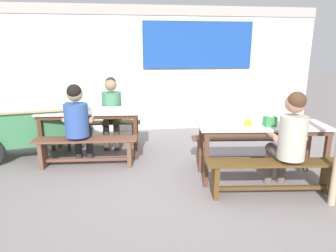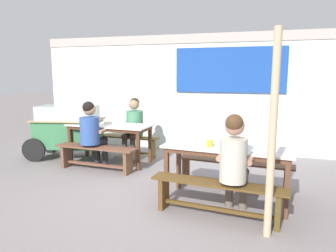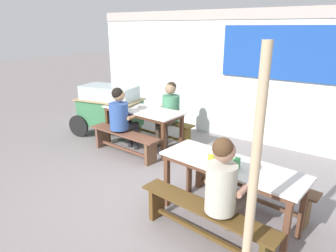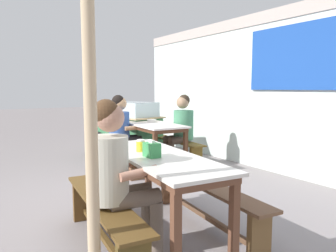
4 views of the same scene
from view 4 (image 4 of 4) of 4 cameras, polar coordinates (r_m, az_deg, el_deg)
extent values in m
plane|color=gray|center=(4.21, -9.18, -12.38)|extent=(40.00, 40.00, 0.00)
cube|color=silver|center=(5.66, 16.90, 4.79)|extent=(7.13, 0.12, 2.42)
cube|color=#1C479E|center=(5.04, 24.89, 11.34)|extent=(2.36, 0.03, 0.97)
cube|color=#B6A8A0|center=(5.79, 17.49, 17.88)|extent=(7.13, 0.20, 0.20)
cube|color=silver|center=(5.59, -3.31, 0.42)|extent=(1.67, 0.76, 0.03)
cube|color=#4F2F1C|center=(5.60, -3.31, -0.03)|extent=(1.59, 0.69, 0.06)
cube|color=#4F2F1C|center=(5.15, 3.12, -4.81)|extent=(0.06, 0.06, 0.69)
cube|color=#4F2F1C|center=(4.89, -2.30, -5.44)|extent=(0.06, 0.06, 0.69)
cube|color=#4F2F1C|center=(6.43, -4.03, -2.53)|extent=(0.06, 0.06, 0.69)
cube|color=#4F2F1C|center=(6.21, -8.58, -2.91)|extent=(0.06, 0.06, 0.69)
cube|color=silver|center=(2.91, -1.75, -5.38)|extent=(1.78, 0.78, 0.03)
cube|color=brown|center=(2.92, -1.74, -6.22)|extent=(1.69, 0.71, 0.06)
cube|color=brown|center=(2.53, 11.60, -17.38)|extent=(0.07, 0.07, 0.69)
cube|color=brown|center=(2.28, 1.40, -20.02)|extent=(0.07, 0.07, 0.69)
cube|color=brown|center=(3.80, -3.50, -9.00)|extent=(0.07, 0.07, 0.69)
cube|color=brown|center=(3.64, -10.63, -9.80)|extent=(0.07, 0.07, 0.69)
cube|color=brown|center=(5.88, 1.22, -2.50)|extent=(1.62, 0.35, 0.02)
cube|color=brown|center=(5.36, 4.98, -5.84)|extent=(0.07, 0.22, 0.42)
cube|color=brown|center=(6.51, -1.88, -3.60)|extent=(0.07, 0.22, 0.42)
cube|color=brown|center=(5.94, 1.21, -5.61)|extent=(1.33, 0.12, 0.04)
cube|color=brown|center=(5.43, -8.17, -3.36)|extent=(1.56, 0.40, 0.03)
cube|color=brown|center=(4.89, -5.30, -7.10)|extent=(0.07, 0.27, 0.41)
cube|color=brown|center=(6.08, -10.40, -4.47)|extent=(0.07, 0.27, 0.41)
cube|color=brown|center=(5.50, -8.11, -6.70)|extent=(1.26, 0.12, 0.04)
cube|color=brown|center=(3.24, 6.67, -10.22)|extent=(1.77, 0.42, 0.03)
cube|color=brown|center=(2.76, 15.86, -18.42)|extent=(0.08, 0.21, 0.41)
cube|color=brown|center=(3.93, 0.36, -10.52)|extent=(0.08, 0.21, 0.41)
cube|color=brown|center=(3.35, 6.59, -15.56)|extent=(1.47, 0.19, 0.04)
cube|color=brown|center=(2.82, -11.46, -12.86)|extent=(1.68, 0.43, 0.03)
cube|color=brown|center=(3.55, -14.56, -12.63)|extent=(0.08, 0.23, 0.42)
cube|color=brown|center=(2.95, -11.30, -18.84)|extent=(1.37, 0.18, 0.04)
cube|color=#3C7D4E|center=(6.55, -6.87, -0.84)|extent=(1.40, 0.91, 0.56)
cube|color=silver|center=(6.51, -6.92, 2.94)|extent=(1.26, 0.82, 0.30)
cube|color=tan|center=(6.52, -6.90, 1.71)|extent=(1.49, 1.01, 0.02)
cylinder|color=black|center=(7.28, -7.44, -2.33)|extent=(0.48, 0.14, 0.48)
cylinder|color=black|center=(6.87, -12.28, -2.96)|extent=(0.48, 0.14, 0.48)
cylinder|color=#333333|center=(6.17, -3.48, -5.03)|extent=(0.05, 0.05, 0.24)
cylinder|color=#3F3F3F|center=(5.90, -1.99, 0.03)|extent=(0.17, 0.66, 0.04)
cylinder|color=#695B4F|center=(2.80, -2.04, -17.53)|extent=(0.11, 0.11, 0.44)
cylinder|color=#695B4F|center=(2.94, -3.69, -16.25)|extent=(0.11, 0.11, 0.44)
cylinder|color=#695B4F|center=(2.62, -5.79, -12.84)|extent=(0.16, 0.42, 0.13)
cylinder|color=#695B4F|center=(2.78, -7.29, -11.72)|extent=(0.16, 0.42, 0.13)
cylinder|color=#BBB9A8|center=(2.57, -10.52, -7.52)|extent=(0.32, 0.32, 0.52)
sphere|color=tan|center=(2.51, -10.28, 1.48)|extent=(0.23, 0.23, 0.23)
sphere|color=#4C331E|center=(2.49, -10.95, 2.35)|extent=(0.21, 0.21, 0.21)
cylinder|color=tan|center=(2.47, -5.19, -8.33)|extent=(0.09, 0.31, 0.10)
cylinder|color=tan|center=(2.79, -8.15, -6.63)|extent=(0.09, 0.31, 0.08)
cylinder|color=#46392D|center=(5.59, -0.44, -5.18)|extent=(0.11, 0.11, 0.44)
cylinder|color=#46392D|center=(5.44, 0.53, -5.51)|extent=(0.11, 0.11, 0.44)
cylinder|color=#46392D|center=(5.62, 0.92, -2.30)|extent=(0.14, 0.35, 0.13)
cylinder|color=#46392D|center=(5.47, 1.92, -2.55)|extent=(0.14, 0.35, 0.13)
cylinder|color=#3E7B58|center=(5.59, 2.76, 0.19)|extent=(0.34, 0.34, 0.51)
sphere|color=#8E6F53|center=(5.55, 2.61, 4.20)|extent=(0.21, 0.21, 0.21)
sphere|color=#2D2319|center=(5.57, 2.87, 4.59)|extent=(0.20, 0.20, 0.20)
cylinder|color=#8E6F53|center=(5.66, 0.17, 0.12)|extent=(0.08, 0.31, 0.09)
cylinder|color=#8E6F53|center=(5.34, 2.31, -0.28)|extent=(0.08, 0.31, 0.11)
cylinder|color=#27282B|center=(5.62, -4.96, -5.13)|extent=(0.11, 0.11, 0.44)
cylinder|color=#27282B|center=(5.78, -5.69, -4.81)|extent=(0.11, 0.11, 0.44)
cylinder|color=#27282B|center=(5.50, -6.61, -2.53)|extent=(0.16, 0.39, 0.13)
cylinder|color=#27282B|center=(5.67, -7.31, -2.27)|extent=(0.16, 0.39, 0.13)
cylinder|color=#315299|center=(5.49, -8.65, -0.09)|extent=(0.35, 0.35, 0.49)
sphere|color=tan|center=(5.47, -8.53, 3.97)|extent=(0.23, 0.23, 0.23)
sphere|color=black|center=(5.46, -8.83, 4.38)|extent=(0.21, 0.21, 0.21)
cylinder|color=tan|center=(5.38, -6.13, -0.36)|extent=(0.09, 0.30, 0.07)
cylinder|color=tan|center=(5.74, -7.64, 0.05)|extent=(0.09, 0.31, 0.10)
cube|color=#358D4B|center=(2.80, -2.89, -4.25)|extent=(0.15, 0.10, 0.13)
cube|color=white|center=(2.79, -2.90, -2.74)|extent=(0.06, 0.03, 0.02)
cylinder|color=yellow|center=(3.06, -4.87, -3.60)|extent=(0.08, 0.08, 0.10)
cylinder|color=white|center=(3.05, -4.88, -2.57)|extent=(0.08, 0.08, 0.02)
cylinder|color=silver|center=(5.73, -2.89, 0.92)|extent=(0.17, 0.17, 0.04)
cylinder|color=tan|center=(2.03, -13.48, -1.04)|extent=(0.08, 0.08, 2.20)
camera|label=1|loc=(4.73, -60.92, 7.92)|focal=31.66mm
camera|label=2|loc=(3.35, -85.95, 6.73)|focal=33.03mm
camera|label=3|loc=(2.17, -88.20, 25.62)|focal=32.07mm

